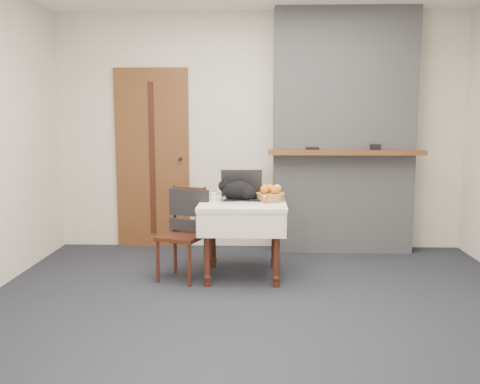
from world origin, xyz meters
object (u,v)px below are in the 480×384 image
object	(u,v)px
cat	(240,192)
chair	(186,220)
pill_bottle	(264,200)
door	(153,159)
fruit_basket	(270,195)
laptop	(242,194)
cream_jar	(213,197)
side_table	(243,214)

from	to	relation	value
cat	chair	world-z (taller)	cat
pill_bottle	chair	world-z (taller)	chair
door	cat	size ratio (longest dim) A/B	4.93
cat	fruit_basket	distance (m)	0.28
chair	laptop	bearing A→B (deg)	28.49
cream_jar	pill_bottle	distance (m)	0.48
cream_jar	pill_bottle	size ratio (longest dim) A/B	1.12
cat	side_table	bearing A→B (deg)	-12.73
cream_jar	fruit_basket	bearing A→B (deg)	2.82
door	pill_bottle	xyz separation A→B (m)	(1.24, -1.25, -0.26)
cat	cream_jar	bearing A→B (deg)	-166.20
laptop	cat	bearing A→B (deg)	-122.05
cat	fruit_basket	xyz separation A→B (m)	(0.28, 0.04, -0.03)
cream_jar	cat	bearing A→B (deg)	-3.24
fruit_basket	chair	distance (m)	0.81
side_table	chair	distance (m)	0.52
laptop	chair	size ratio (longest dim) A/B	0.47
fruit_basket	door	bearing A→B (deg)	139.68
door	cream_jar	world-z (taller)	door
laptop	pill_bottle	bearing A→B (deg)	-35.55
door	cat	world-z (taller)	door
chair	cream_jar	bearing A→B (deg)	33.76
pill_bottle	fruit_basket	size ratio (longest dim) A/B	0.26
door	cat	bearing A→B (deg)	-48.22
side_table	door	bearing A→B (deg)	132.15
pill_bottle	chair	size ratio (longest dim) A/B	0.08
laptop	fruit_basket	world-z (taller)	laptop
laptop	cream_jar	size ratio (longest dim) A/B	5.02
door	cream_jar	size ratio (longest dim) A/B	25.54
chair	pill_bottle	bearing A→B (deg)	15.25
chair	side_table	bearing A→B (deg)	23.53
fruit_basket	chair	world-z (taller)	fruit_basket
fruit_basket	pill_bottle	bearing A→B (deg)	-110.91
laptop	chair	bearing A→B (deg)	-174.02
side_table	cat	distance (m)	0.21
side_table	fruit_basket	size ratio (longest dim) A/B	2.94
cream_jar	chair	distance (m)	0.33
cat	door	bearing A→B (deg)	148.82
door	side_table	xyz separation A→B (m)	(1.05, -1.16, -0.41)
cat	cream_jar	distance (m)	0.25
side_table	pill_bottle	distance (m)	0.26
side_table	cream_jar	size ratio (longest dim) A/B	9.96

